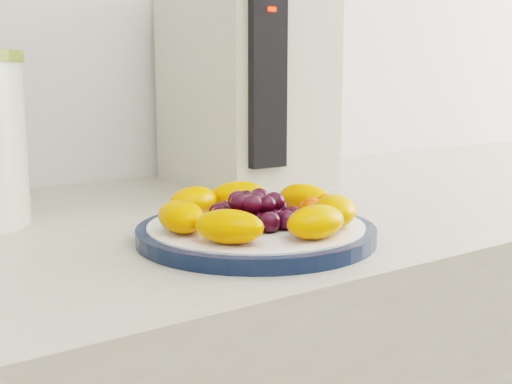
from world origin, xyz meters
TOP-DOWN VIEW (x-y plane):
  - plate_rim at (-0.01, 1.05)m, footprint 0.24×0.24m
  - plate_face at (-0.01, 1.05)m, footprint 0.22×0.22m
  - appliance_body at (0.17, 1.35)m, footprint 0.18×0.25m
  - appliance_panel at (0.12, 1.22)m, footprint 0.05×0.02m
  - appliance_led at (0.12, 1.21)m, footprint 0.01×0.01m
  - fruit_plate at (-0.01, 1.05)m, footprint 0.21×0.21m

SIDE VIEW (x-z plane):
  - plate_rim at x=-0.01m, z-range 0.90..0.91m
  - plate_face at x=-0.01m, z-range 0.90..0.92m
  - fruit_plate at x=-0.01m, z-range 0.91..0.95m
  - appliance_body at x=0.17m, z-range 0.90..1.21m
  - appliance_panel at x=0.12m, z-range 0.94..1.17m
  - appliance_led at x=0.12m, z-range 1.15..1.15m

